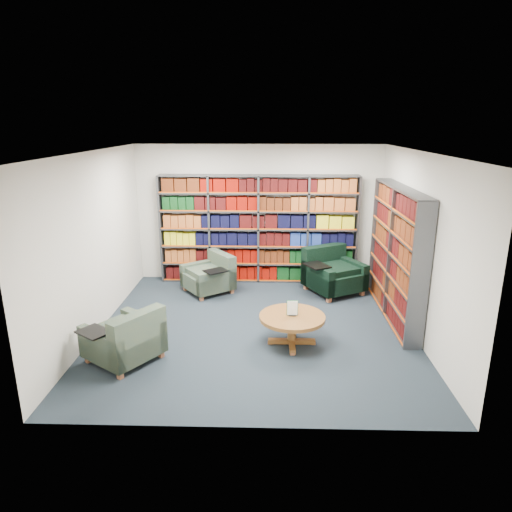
{
  "coord_description": "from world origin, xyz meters",
  "views": [
    {
      "loc": [
        0.21,
        -6.76,
        3.22
      ],
      "look_at": [
        0.0,
        0.6,
        1.05
      ],
      "focal_mm": 32.0,
      "sensor_mm": 36.0,
      "label": 1
    }
  ],
  "objects_px": {
    "chair_green_right": "(331,274)",
    "coffee_table": "(292,321)",
    "chair_teal_left": "(212,276)",
    "chair_teal_front": "(127,341)"
  },
  "relations": [
    {
      "from": "coffee_table",
      "to": "chair_green_right",
      "type": "bearing_deg",
      "value": 69.03
    },
    {
      "from": "chair_teal_left",
      "to": "chair_green_right",
      "type": "relative_size",
      "value": 0.9
    },
    {
      "from": "chair_green_right",
      "to": "chair_teal_front",
      "type": "distance_m",
      "value": 4.29
    },
    {
      "from": "chair_teal_left",
      "to": "chair_teal_front",
      "type": "bearing_deg",
      "value": -106.47
    },
    {
      "from": "chair_green_right",
      "to": "chair_teal_left",
      "type": "bearing_deg",
      "value": -178.04
    },
    {
      "from": "chair_teal_front",
      "to": "coffee_table",
      "type": "xyz_separation_m",
      "value": [
        2.3,
        0.59,
        0.05
      ]
    },
    {
      "from": "chair_teal_front",
      "to": "chair_green_right",
      "type": "bearing_deg",
      "value": 42.16
    },
    {
      "from": "chair_green_right",
      "to": "coffee_table",
      "type": "xyz_separation_m",
      "value": [
        -0.88,
        -2.29,
        0.02
      ]
    },
    {
      "from": "chair_green_right",
      "to": "coffee_table",
      "type": "height_order",
      "value": "chair_green_right"
    },
    {
      "from": "chair_teal_front",
      "to": "coffee_table",
      "type": "height_order",
      "value": "chair_teal_front"
    }
  ]
}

